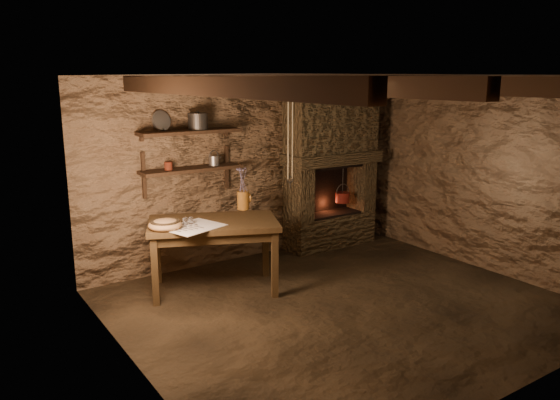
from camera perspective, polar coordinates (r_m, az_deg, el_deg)
floor at (r=5.97m, az=6.51°, el=-10.91°), size 4.50×4.50×0.00m
back_wall at (r=7.20m, az=-3.60°, el=3.24°), size 4.50×0.04×2.40m
front_wall at (r=4.33m, az=24.32°, el=-4.29°), size 4.50×0.04×2.40m
left_wall at (r=4.50m, az=-15.52°, el=-2.99°), size 0.04×4.00×2.40m
right_wall at (r=7.24m, az=20.47°, el=2.51°), size 0.04×4.00×2.40m
ceiling at (r=5.47m, az=7.15°, el=12.80°), size 4.50×4.00×0.04m
beam_far_left at (r=4.63m, az=-7.36°, el=11.71°), size 0.14×3.95×0.16m
beam_mid_left at (r=5.16m, az=2.83°, el=11.89°), size 0.14×3.95×0.16m
beam_mid_right at (r=5.81m, az=10.94°, el=11.77°), size 0.14×3.95×0.16m
beam_far_right at (r=6.55m, az=17.30°, el=11.52°), size 0.14×3.95×0.16m
shelf_lower at (r=6.66m, az=-9.24°, el=3.19°), size 1.25×0.30×0.04m
shelf_upper at (r=6.60m, az=-9.38°, el=7.05°), size 1.25×0.30×0.04m
hearth at (r=7.72m, az=5.33°, el=4.04°), size 1.43×0.51×2.30m
work_table at (r=6.25m, az=-6.91°, el=-5.51°), size 1.63×1.32×0.82m
linen_cloth at (r=5.91m, az=-9.01°, el=-2.80°), size 0.69×0.62×0.01m
pewter_cutlery_row at (r=5.89m, az=-8.94°, el=-2.75°), size 0.52×0.33×0.01m
drinking_glasses at (r=6.00m, az=-9.32°, el=-2.15°), size 0.19×0.06×0.07m
stoneware_jug at (r=6.60m, az=-3.87°, el=0.90°), size 0.16×0.15×0.51m
wooden_bowl at (r=5.89m, az=-11.91°, el=-2.57°), size 0.38×0.38×0.13m
iron_stockpot at (r=6.64m, az=-8.56°, el=8.04°), size 0.28×0.28×0.18m
tin_pan at (r=6.56m, az=-12.32°, el=8.11°), size 0.26×0.15×0.24m
small_kettle at (r=6.78m, az=-6.91°, el=4.11°), size 0.19×0.15×0.18m
rusty_tin at (r=6.53m, az=-11.58°, el=3.51°), size 0.11×0.11×0.09m
red_pot at (r=7.89m, az=6.54°, el=0.35°), size 0.23×0.23×0.54m
hanging_ropes at (r=6.36m, az=1.09°, el=7.45°), size 0.08×0.08×1.20m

